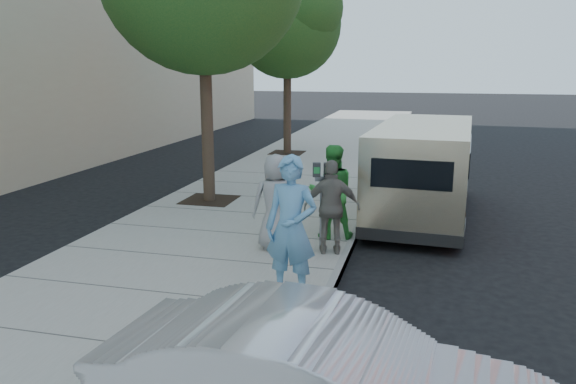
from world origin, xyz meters
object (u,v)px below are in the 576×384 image
Objects in this scene: tree_far at (289,19)px; van at (423,169)px; person_green_shirt at (331,192)px; person_striped_polo at (332,207)px; person_officer at (291,228)px; person_gray_shirt at (276,202)px; parking_meter at (322,187)px.

van is at bearing -56.38° from tree_far.
tree_far reaches higher than person_green_shirt.
person_striped_polo is at bearing -109.63° from van.
tree_far reaches higher than person_striped_polo.
person_green_shirt is 0.92m from person_striped_polo.
tree_far reaches higher than person_officer.
person_striped_polo is at bearing -72.13° from tree_far.
tree_far is 3.99× the size of person_striped_polo.
person_officer is at bearing 72.73° from person_green_shirt.
person_striped_polo is (-1.45, -3.34, -0.14)m from van.
person_gray_shirt is 0.99m from person_striped_polo.
tree_far is 4.19× the size of parking_meter.
person_striped_polo is at bearing 90.19° from person_officer.
parking_meter is at bearing -113.42° from van.
person_green_shirt reaches higher than parking_meter.
tree_far is 13.64m from person_officer.
person_striped_polo is (0.99, -0.02, -0.03)m from person_gray_shirt.
person_officer is (3.23, -12.71, -3.73)m from tree_far.
tree_far is 9.63m from van.
van reaches higher than parking_meter.
person_green_shirt is (3.29, -9.81, -3.86)m from tree_far.
person_gray_shirt is at bearing 174.06° from parking_meter.
person_officer is at bearing 92.53° from person_gray_shirt.
person_officer is (-1.67, -5.34, 0.06)m from van.
parking_meter is 0.39m from person_striped_polo.
parking_meter is 0.88× the size of person_green_shirt.
person_striped_polo is (0.16, -0.90, -0.06)m from person_green_shirt.
person_green_shirt is 1.08× the size of person_striped_polo.
person_green_shirt is at bearing 95.39° from person_officer.
van reaches higher than person_striped_polo.
parking_meter is 0.27× the size of van.
person_gray_shirt reaches higher than person_striped_polo.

